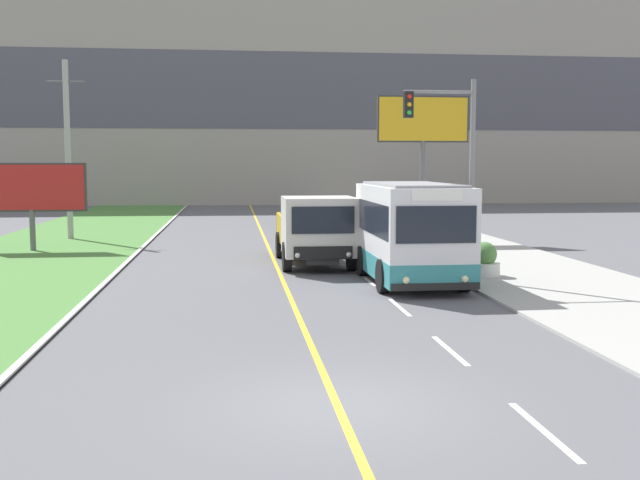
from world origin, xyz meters
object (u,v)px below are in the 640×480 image
object	(u,v)px
billboard_large	(423,127)
planter_round_second	(448,248)
traffic_light_mast	(453,155)
planter_round_near	(484,261)
utility_pole_far	(68,149)
car_distant	(319,213)
billboard_small	(31,189)
city_bus	(411,233)
dump_truck	(316,231)

from	to	relation	value
billboard_large	planter_round_second	world-z (taller)	billboard_large
traffic_light_mast	planter_round_near	xyz separation A→B (m)	(1.37, 0.85, -3.46)
utility_pole_far	car_distant	bearing A→B (deg)	29.62
traffic_light_mast	planter_round_near	world-z (taller)	traffic_light_mast
car_distant	billboard_small	xyz separation A→B (m)	(-13.91, -12.66, 1.97)
city_bus	planter_round_second	bearing A→B (deg)	61.67
city_bus	utility_pole_far	world-z (taller)	utility_pole_far
city_bus	utility_pole_far	bearing A→B (deg)	131.08
dump_truck	car_distant	distance (m)	19.20
city_bus	billboard_small	bearing A→B (deg)	143.27
traffic_light_mast	car_distant	bearing A→B (deg)	93.75
city_bus	dump_truck	xyz separation A→B (m)	(-2.53, 4.15, -0.28)
utility_pole_far	traffic_light_mast	xyz separation A→B (m)	(14.90, -15.59, -0.43)
dump_truck	traffic_light_mast	world-z (taller)	traffic_light_mast
planter_round_second	car_distant	bearing A→B (deg)	98.85
city_bus	car_distant	world-z (taller)	city_bus
planter_round_near	dump_truck	bearing A→B (deg)	147.70
city_bus	billboard_large	bearing A→B (deg)	74.17
billboard_large	planter_round_second	bearing A→B (deg)	-97.08
car_distant	planter_round_second	bearing A→B (deg)	-81.15
dump_truck	billboard_large	xyz separation A→B (m)	(6.14, 8.59, 4.18)
car_distant	utility_pole_far	size ratio (longest dim) A/B	0.49
city_bus	planter_round_second	world-z (taller)	city_bus
dump_truck	planter_round_second	bearing A→B (deg)	8.15
traffic_light_mast	planter_round_second	world-z (taller)	traffic_light_mast
city_bus	dump_truck	world-z (taller)	city_bus
utility_pole_far	planter_round_second	distance (m)	19.83
traffic_light_mast	planter_round_near	size ratio (longest dim) A/B	5.66
billboard_large	planter_round_near	size ratio (longest dim) A/B	6.23
billboard_small	planter_round_second	distance (m)	17.81
city_bus	utility_pole_far	distance (m)	20.88
traffic_light_mast	billboard_small	size ratio (longest dim) A/B	1.37
utility_pole_far	billboard_small	xyz separation A→B (m)	(-0.53, -5.05, -1.80)
billboard_small	planter_round_second	xyz separation A→B (m)	(16.76, -5.65, -2.12)
dump_truck	utility_pole_far	bearing A→B (deg)	134.03
car_distant	billboard_small	size ratio (longest dim) A/B	0.93
dump_truck	utility_pole_far	size ratio (longest dim) A/B	0.77
dump_truck	utility_pole_far	distance (m)	16.22
city_bus	traffic_light_mast	distance (m)	2.76
traffic_light_mast	planter_round_near	bearing A→B (deg)	31.82
planter_round_second	utility_pole_far	bearing A→B (deg)	146.59
utility_pole_far	planter_round_second	world-z (taller)	utility_pole_far
city_bus	planter_round_near	distance (m)	2.99
car_distant	billboard_small	world-z (taller)	billboard_small
car_distant	utility_pole_far	distance (m)	15.84
car_distant	planter_round_near	distance (m)	22.53
traffic_light_mast	utility_pole_far	bearing A→B (deg)	133.70
utility_pole_far	billboard_small	bearing A→B (deg)	-96.01
car_distant	planter_round_near	bearing A→B (deg)	-82.63
utility_pole_far	traffic_light_mast	world-z (taller)	utility_pole_far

